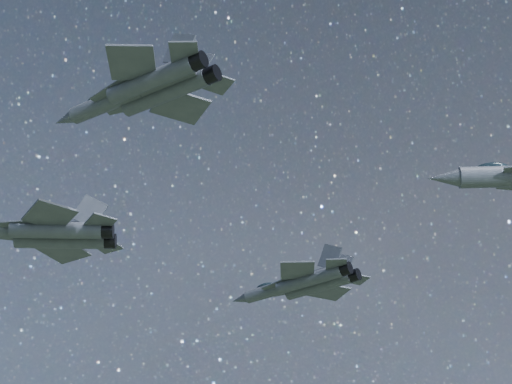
# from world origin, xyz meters

# --- Properties ---
(jet_lead) EXTENTS (16.34, 10.95, 4.13)m
(jet_lead) POSITION_xyz_m (-20.17, 0.97, 148.65)
(jet_lead) COLOR #383D47
(jet_left) EXTENTS (15.29, 10.30, 3.86)m
(jet_left) POSITION_xyz_m (-1.78, 20.28, 150.09)
(jet_left) COLOR #383D47
(jet_right) EXTENTS (15.23, 10.37, 3.83)m
(jet_right) POSITION_xyz_m (-5.71, -11.02, 151.94)
(jet_right) COLOR #383D47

